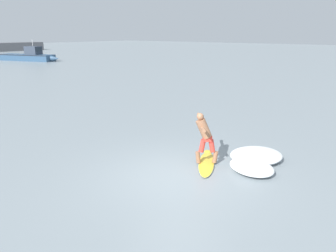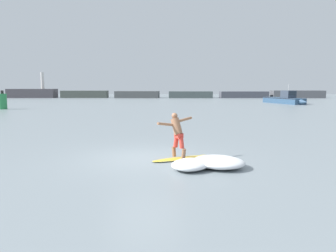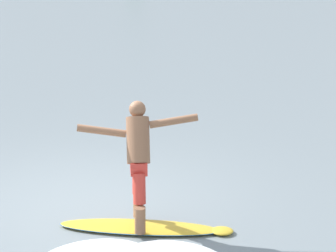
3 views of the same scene
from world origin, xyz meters
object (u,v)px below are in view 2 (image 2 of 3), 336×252
(surfboard, at_px, (180,159))
(fishing_boat_near_jetty, at_px, (285,99))
(surfer, at_px, (177,132))
(channel_marker_buoy, at_px, (3,101))

(surfboard, distance_m, fishing_boat_near_jetty, 40.74)
(surfboard, xyz_separation_m, surfer, (-0.09, 0.05, 0.91))
(surfer, relative_size, channel_marker_buoy, 0.74)
(surfboard, xyz_separation_m, channel_marker_buoy, (-19.00, 24.79, 0.84))
(surfer, bearing_deg, channel_marker_buoy, 127.41)
(surfer, bearing_deg, fishing_boat_near_jetty, 66.53)
(surfer, distance_m, fishing_boat_near_jetty, 40.72)
(surfboard, bearing_deg, surfer, 149.36)
(surfer, height_order, channel_marker_buoy, channel_marker_buoy)
(fishing_boat_near_jetty, bearing_deg, channel_marker_buoy, -160.25)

